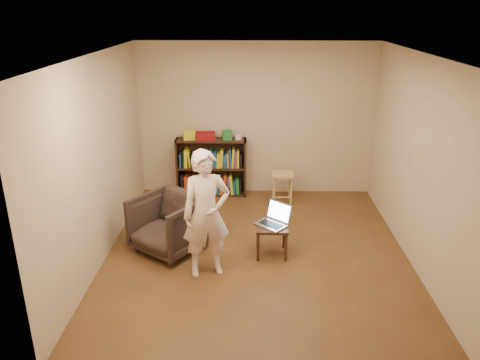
{
  "coord_description": "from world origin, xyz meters",
  "views": [
    {
      "loc": [
        -0.09,
        -5.56,
        3.15
      ],
      "look_at": [
        -0.23,
        0.35,
        0.92
      ],
      "focal_mm": 35.0,
      "sensor_mm": 36.0,
      "label": 1
    }
  ],
  "objects_px": {
    "stool": "(282,179)",
    "side_table": "(272,230)",
    "bookshelf": "(212,170)",
    "armchair": "(169,224)",
    "person": "(206,214)",
    "laptop": "(274,220)"
  },
  "relations": [
    {
      "from": "side_table",
      "to": "person",
      "type": "xyz_separation_m",
      "value": [
        -0.81,
        -0.47,
        0.44
      ]
    },
    {
      "from": "stool",
      "to": "armchair",
      "type": "xyz_separation_m",
      "value": [
        -1.63,
        -1.67,
        -0.03
      ]
    },
    {
      "from": "stool",
      "to": "side_table",
      "type": "distance_m",
      "value": 1.79
    },
    {
      "from": "bookshelf",
      "to": "person",
      "type": "distance_m",
      "value": 2.61
    },
    {
      "from": "stool",
      "to": "side_table",
      "type": "height_order",
      "value": "stool"
    },
    {
      "from": "stool",
      "to": "person",
      "type": "xyz_separation_m",
      "value": [
        -1.06,
        -2.24,
        0.38
      ]
    },
    {
      "from": "armchair",
      "to": "person",
      "type": "relative_size",
      "value": 0.53
    },
    {
      "from": "bookshelf",
      "to": "stool",
      "type": "bearing_deg",
      "value": -15.91
    },
    {
      "from": "stool",
      "to": "person",
      "type": "height_order",
      "value": "person"
    },
    {
      "from": "armchair",
      "to": "bookshelf",
      "type": "bearing_deg",
      "value": 113.57
    },
    {
      "from": "side_table",
      "to": "armchair",
      "type": "bearing_deg",
      "value": 175.97
    },
    {
      "from": "person",
      "to": "laptop",
      "type": "bearing_deg",
      "value": 14.71
    },
    {
      "from": "side_table",
      "to": "laptop",
      "type": "height_order",
      "value": "laptop"
    },
    {
      "from": "stool",
      "to": "person",
      "type": "bearing_deg",
      "value": -115.33
    },
    {
      "from": "bookshelf",
      "to": "stool",
      "type": "distance_m",
      "value": 1.26
    },
    {
      "from": "side_table",
      "to": "person",
      "type": "relative_size",
      "value": 0.27
    },
    {
      "from": "stool",
      "to": "person",
      "type": "distance_m",
      "value": 2.5
    },
    {
      "from": "armchair",
      "to": "side_table",
      "type": "distance_m",
      "value": 1.38
    },
    {
      "from": "laptop",
      "to": "person",
      "type": "bearing_deg",
      "value": -107.35
    },
    {
      "from": "side_table",
      "to": "person",
      "type": "bearing_deg",
      "value": -150.05
    },
    {
      "from": "armchair",
      "to": "person",
      "type": "xyz_separation_m",
      "value": [
        0.57,
        -0.56,
        0.41
      ]
    },
    {
      "from": "armchair",
      "to": "person",
      "type": "distance_m",
      "value": 0.9
    }
  ]
}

